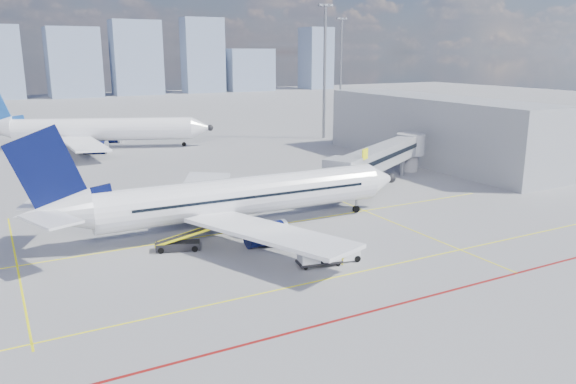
# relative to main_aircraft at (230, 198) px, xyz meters

# --- Properties ---
(ground) EXTENTS (420.00, 420.00, 0.00)m
(ground) POSITION_rel_main_aircraft_xyz_m (1.47, -8.32, -3.22)
(ground) COLOR gray
(ground) RESTS_ON ground
(apron_markings) EXTENTS (90.00, 35.12, 0.01)m
(apron_markings) POSITION_rel_main_aircraft_xyz_m (0.90, -12.23, -3.22)
(apron_markings) COLOR #FFFC0D
(apron_markings) RESTS_ON ground
(jet_bridge) EXTENTS (23.55, 15.78, 6.30)m
(jet_bridge) POSITION_rel_main_aircraft_xyz_m (24.98, 8.59, 0.52)
(jet_bridge) COLOR #9A9CA2
(jet_bridge) RESTS_ON ground
(terminal_block) EXTENTS (10.00, 42.00, 10.00)m
(terminal_block) POSITION_rel_main_aircraft_xyz_m (41.42, 17.68, 1.78)
(terminal_block) COLOR #9A9CA2
(terminal_block) RESTS_ON ground
(floodlight_mast_ne) EXTENTS (3.20, 0.61, 25.45)m
(floodlight_mast_ne) POSITION_rel_main_aircraft_xyz_m (39.47, 46.68, 10.36)
(floodlight_mast_ne) COLOR slate
(floodlight_mast_ne) RESTS_ON ground
(floodlight_mast_far) EXTENTS (3.20, 0.61, 25.45)m
(floodlight_mast_far) POSITION_rel_main_aircraft_xyz_m (66.47, 81.68, 10.36)
(floodlight_mast_far) COLOR slate
(floodlight_mast_far) RESTS_ON ground
(distant_skyline) EXTENTS (252.55, 15.03, 30.76)m
(distant_skyline) POSITION_rel_main_aircraft_xyz_m (-1.91, 181.68, 9.20)
(distant_skyline) COLOR gray
(distant_skyline) RESTS_ON ground
(main_aircraft) EXTENTS (37.85, 32.98, 11.05)m
(main_aircraft) POSITION_rel_main_aircraft_xyz_m (0.00, 0.00, 0.00)
(main_aircraft) COLOR white
(main_aircraft) RESTS_ON ground
(second_aircraft) EXTENTS (39.53, 33.45, 12.07)m
(second_aircraft) POSITION_rel_main_aircraft_xyz_m (-2.68, 56.06, -0.00)
(second_aircraft) COLOR white
(second_aircraft) RESTS_ON ground
(baggage_tug) EXTENTS (2.33, 1.69, 1.48)m
(baggage_tug) POSITION_rel_main_aircraft_xyz_m (5.20, -11.74, -2.52)
(baggage_tug) COLOR white
(baggage_tug) RESTS_ON ground
(cargo_dolly) EXTENTS (3.76, 2.21, 1.93)m
(cargo_dolly) POSITION_rel_main_aircraft_xyz_m (2.84, -11.59, -2.16)
(cargo_dolly) COLOR black
(cargo_dolly) RESTS_ON ground
(belt_loader) EXTENTS (5.38, 2.83, 2.18)m
(belt_loader) POSITION_rel_main_aircraft_xyz_m (-5.91, -2.86, -2.66)
(belt_loader) COLOR black
(belt_loader) RESTS_ON ground
(ramp_worker) EXTENTS (0.64, 0.74, 1.70)m
(ramp_worker) POSITION_rel_main_aircraft_xyz_m (4.63, -12.24, -2.37)
(ramp_worker) COLOR yellow
(ramp_worker) RESTS_ON ground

